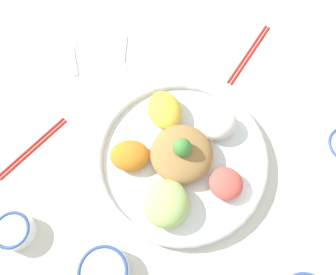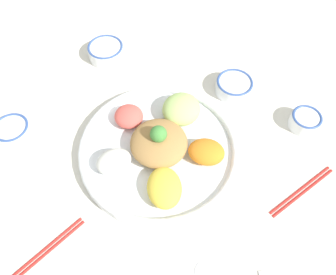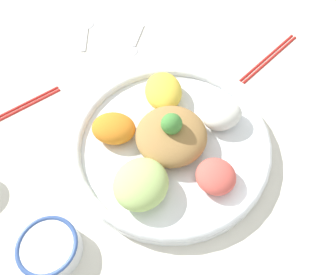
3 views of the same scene
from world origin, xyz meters
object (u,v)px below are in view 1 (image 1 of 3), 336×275
Objects in this scene: chopsticks_pair_near at (249,54)px; chopsticks_pair_far at (33,148)px; salad_platter at (180,157)px; rice_bowl_blue at (14,231)px; serving_spoon_extra at (72,50)px; serving_spoon_main at (123,60)px; sauce_bowl_dark at (104,271)px.

chopsticks_pair_near is 1.03× the size of chopsticks_pair_far.
rice_bowl_blue is at bearing -94.81° from salad_platter.
chopsticks_pair_near is at bearing 118.16° from salad_platter.
chopsticks_pair_far is at bearing -26.23° from serving_spoon_extra.
serving_spoon_main is at bearing 178.27° from salad_platter.
serving_spoon_main is (-0.30, 0.41, -0.02)m from rice_bowl_blue.
sauce_bowl_dark is (0.17, 0.14, -0.00)m from rice_bowl_blue.
rice_bowl_blue is 0.74m from chopsticks_pair_near.
chopsticks_pair_far is 1.69× the size of serving_spoon_main.
sauce_bowl_dark reaches higher than chopsticks_pair_far.
chopsticks_pair_far is at bearing -174.11° from sauce_bowl_dark.
chopsticks_pair_far is at bearing 143.29° from serving_spoon_main.
chopsticks_pair_near is 0.35m from serving_spoon_main.
serving_spoon_extra is (-0.22, 0.20, -0.00)m from chopsticks_pair_far.
salad_platter reaches higher than rice_bowl_blue.
sauce_bowl_dark is 0.67m from chopsticks_pair_near.
chopsticks_pair_far is 1.49× the size of serving_spoon_extra.
salad_platter is 1.96× the size of chopsticks_pair_near.
sauce_bowl_dark is 0.54m from serving_spoon_main.
sauce_bowl_dark is at bearing -0.45° from serving_spoon_extra.
rice_bowl_blue is at bearing 157.60° from serving_spoon_main.
rice_bowl_blue is 0.38× the size of chopsticks_pair_near.
chopsticks_pair_far is at bearing 149.59° from chopsticks_pair_near.
sauce_bowl_dark is at bearing -179.53° from chopsticks_pair_near.
chopsticks_pair_far reaches higher than serving_spoon_main.
rice_bowl_blue reaches higher than serving_spoon_main.
sauce_bowl_dark reaches higher than serving_spoon_main.
serving_spoon_extra is (-0.57, 0.17, -0.02)m from sauce_bowl_dark.
chopsticks_pair_near is at bearing 74.71° from serving_spoon_extra.
salad_platter is at bearing 85.19° from rice_bowl_blue.
rice_bowl_blue is 0.51m from serving_spoon_main.
serving_spoon_extra is (-0.43, -0.10, -0.02)m from salad_platter.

